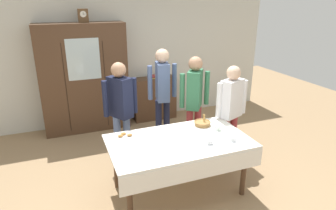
# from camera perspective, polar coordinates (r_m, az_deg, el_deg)

# --- Properties ---
(ground_plane) EXTENTS (12.00, 12.00, 0.00)m
(ground_plane) POSITION_cam_1_polar(r_m,az_deg,el_deg) (4.40, 0.96, -14.71)
(ground_plane) COLOR #997A56
(ground_plane) RESTS_ON ground
(back_wall) EXTENTS (6.40, 0.10, 2.70)m
(back_wall) POSITION_cam_1_polar(r_m,az_deg,el_deg) (6.26, -8.17, 9.19)
(back_wall) COLOR silver
(back_wall) RESTS_ON ground
(dining_table) EXTENTS (1.83, 1.06, 0.77)m
(dining_table) POSITION_cam_1_polar(r_m,az_deg,el_deg) (3.86, 2.34, -8.33)
(dining_table) COLOR #4C3321
(dining_table) RESTS_ON ground
(wall_cabinet) EXTENTS (1.63, 0.46, 2.09)m
(wall_cabinet) POSITION_cam_1_polar(r_m,az_deg,el_deg) (5.91, -15.90, 4.94)
(wall_cabinet) COLOR #4C3321
(wall_cabinet) RESTS_ON ground
(mantel_clock) EXTENTS (0.18, 0.11, 0.24)m
(mantel_clock) POSITION_cam_1_polar(r_m,az_deg,el_deg) (5.74, -16.16, 16.32)
(mantel_clock) COLOR brown
(mantel_clock) RESTS_ON wall_cabinet
(bookshelf_low) EXTENTS (0.92, 0.35, 0.91)m
(bookshelf_low) POSITION_cam_1_polar(r_m,az_deg,el_deg) (6.40, -2.71, 1.32)
(bookshelf_low) COLOR #4C3321
(bookshelf_low) RESTS_ON ground
(book_stack) EXTENTS (0.14, 0.17, 0.06)m
(book_stack) POSITION_cam_1_polar(r_m,az_deg,el_deg) (6.26, -2.78, 5.51)
(book_stack) COLOR #B29333
(book_stack) RESTS_ON bookshelf_low
(tea_cup_far_left) EXTENTS (0.13, 0.13, 0.06)m
(tea_cup_far_left) POSITION_cam_1_polar(r_m,az_deg,el_deg) (4.16, 9.61, -4.55)
(tea_cup_far_left) COLOR silver
(tea_cup_far_left) RESTS_ON dining_table
(tea_cup_near_left) EXTENTS (0.13, 0.13, 0.06)m
(tea_cup_near_left) POSITION_cam_1_polar(r_m,az_deg,el_deg) (3.90, 12.47, -6.53)
(tea_cup_near_left) COLOR white
(tea_cup_near_left) RESTS_ON dining_table
(tea_cup_far_right) EXTENTS (0.13, 0.13, 0.06)m
(tea_cup_far_right) POSITION_cam_1_polar(r_m,az_deg,el_deg) (3.76, 8.05, -7.20)
(tea_cup_far_right) COLOR white
(tea_cup_far_right) RESTS_ON dining_table
(bread_basket) EXTENTS (0.24, 0.24, 0.16)m
(bread_basket) POSITION_cam_1_polar(r_m,az_deg,el_deg) (4.29, 6.69, -3.48)
(bread_basket) COLOR #9E7542
(bread_basket) RESTS_ON dining_table
(pastry_plate) EXTENTS (0.28, 0.28, 0.05)m
(pastry_plate) POSITION_cam_1_polar(r_m,az_deg,el_deg) (3.96, -8.35, -6.03)
(pastry_plate) COLOR white
(pastry_plate) RESTS_ON dining_table
(spoon_far_right) EXTENTS (0.12, 0.02, 0.01)m
(spoon_far_right) POSITION_cam_1_polar(r_m,az_deg,el_deg) (4.00, 8.98, -5.91)
(spoon_far_right) COLOR silver
(spoon_far_right) RESTS_ON dining_table
(spoon_mid_right) EXTENTS (0.12, 0.02, 0.01)m
(spoon_mid_right) POSITION_cam_1_polar(r_m,az_deg,el_deg) (3.88, 5.08, -6.57)
(spoon_mid_right) COLOR silver
(spoon_mid_right) RESTS_ON dining_table
(person_near_right_end) EXTENTS (0.52, 0.39, 1.73)m
(person_near_right_end) POSITION_cam_1_polar(r_m,az_deg,el_deg) (5.01, -1.09, 3.28)
(person_near_right_end) COLOR #191E38
(person_near_right_end) RESTS_ON ground
(person_by_cabinet) EXTENTS (0.52, 0.41, 1.65)m
(person_by_cabinet) POSITION_cam_1_polar(r_m,az_deg,el_deg) (4.47, -9.20, 0.07)
(person_by_cabinet) COLOR slate
(person_by_cabinet) RESTS_ON ground
(person_beside_shelf) EXTENTS (0.52, 0.41, 1.66)m
(person_beside_shelf) POSITION_cam_1_polar(r_m,az_deg,el_deg) (4.77, 5.15, 1.68)
(person_beside_shelf) COLOR #933338
(person_beside_shelf) RESTS_ON ground
(person_behind_table_right) EXTENTS (0.52, 0.32, 1.58)m
(person_behind_table_right) POSITION_cam_1_polar(r_m,az_deg,el_deg) (4.60, 12.14, -0.15)
(person_behind_table_right) COLOR #933338
(person_behind_table_right) RESTS_ON ground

